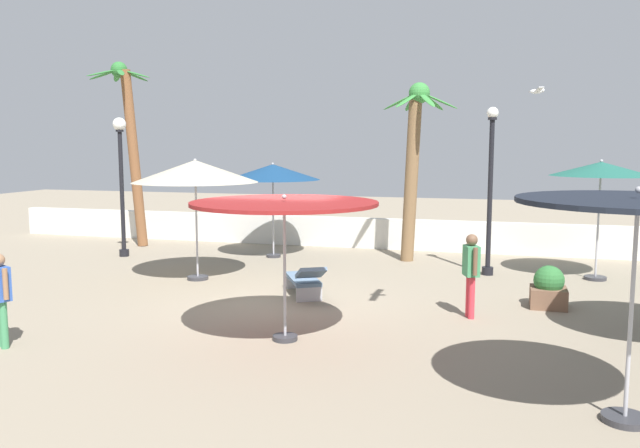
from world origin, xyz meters
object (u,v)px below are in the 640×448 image
(lamp_post_1, at_px, (121,171))
(guest_0, at_px, (471,268))
(lounge_chair_0, at_px, (305,278))
(patio_umbrella_0, at_px, (195,172))
(patio_umbrella_3, at_px, (284,207))
(planter, at_px, (549,289))
(palm_tree_0, at_px, (130,135))
(patio_umbrella_5, at_px, (601,170))
(guest_1, at_px, (0,292))
(patio_umbrella_2, at_px, (637,214))
(palm_tree_1, at_px, (414,153))
(lamp_post_0, at_px, (490,188))
(patio_umbrella_1, at_px, (273,172))
(seagull_0, at_px, (537,91))

(lamp_post_1, bearing_deg, guest_0, -22.21)
(lounge_chair_0, bearing_deg, patio_umbrella_0, 161.48)
(patio_umbrella_3, height_order, planter, patio_umbrella_3)
(planter, bearing_deg, guest_0, -140.29)
(lounge_chair_0, height_order, planter, planter)
(palm_tree_0, bearing_deg, patio_umbrella_5, -6.81)
(patio_umbrella_0, xyz_separation_m, lounge_chair_0, (3.04, -1.02, -2.20))
(patio_umbrella_5, xyz_separation_m, planter, (-1.28, -3.12, -2.26))
(patio_umbrella_3, height_order, lounge_chair_0, patio_umbrella_3)
(patio_umbrella_5, xyz_separation_m, palm_tree_0, (-13.68, 1.64, 0.90))
(guest_1, bearing_deg, lounge_chair_0, 51.54)
(patio_umbrella_0, relative_size, patio_umbrella_2, 1.07)
(palm_tree_1, bearing_deg, patio_umbrella_5, -15.90)
(patio_umbrella_5, bearing_deg, lamp_post_0, -177.37)
(patio_umbrella_3, relative_size, patio_umbrella_5, 1.06)
(patio_umbrella_5, height_order, lamp_post_0, lamp_post_0)
(patio_umbrella_0, bearing_deg, palm_tree_1, 40.11)
(lounge_chair_0, bearing_deg, planter, 5.84)
(palm_tree_1, relative_size, lamp_post_1, 1.23)
(guest_1, xyz_separation_m, planter, (8.63, 5.13, -0.54))
(guest_0, bearing_deg, lamp_post_0, 86.91)
(lounge_chair_0, xyz_separation_m, guest_1, (-3.67, -4.62, 0.51))
(lamp_post_0, height_order, guest_0, lamp_post_0)
(patio_umbrella_3, distance_m, palm_tree_0, 11.60)
(patio_umbrella_1, distance_m, lamp_post_0, 6.13)
(patio_umbrella_1, height_order, patio_umbrella_2, patio_umbrella_2)
(patio_umbrella_1, relative_size, patio_umbrella_2, 0.98)
(patio_umbrella_1, bearing_deg, planter, -28.44)
(patio_umbrella_1, relative_size, guest_1, 1.79)
(patio_umbrella_5, height_order, palm_tree_0, palm_tree_0)
(patio_umbrella_2, bearing_deg, palm_tree_1, 111.30)
(lounge_chair_0, xyz_separation_m, guest_0, (3.48, -0.72, 0.55))
(seagull_0, bearing_deg, palm_tree_0, -179.97)
(guest_1, bearing_deg, guest_0, 28.61)
(patio_umbrella_5, relative_size, lounge_chair_0, 1.54)
(guest_0, bearing_deg, seagull_0, 77.69)
(patio_umbrella_5, distance_m, guest_0, 5.42)
(lamp_post_1, relative_size, guest_0, 2.52)
(patio_umbrella_2, xyz_separation_m, palm_tree_0, (-12.92, 10.20, 1.07))
(palm_tree_0, relative_size, planter, 6.88)
(patio_umbrella_2, relative_size, palm_tree_0, 0.48)
(guest_1, bearing_deg, planter, 30.72)
(patio_umbrella_3, bearing_deg, lamp_post_0, 64.34)
(patio_umbrella_2, height_order, palm_tree_0, palm_tree_0)
(patio_umbrella_5, relative_size, palm_tree_1, 0.59)
(lamp_post_1, height_order, seagull_0, seagull_0)
(patio_umbrella_1, bearing_deg, palm_tree_0, 171.03)
(patio_umbrella_0, distance_m, patio_umbrella_1, 3.51)
(lamp_post_0, xyz_separation_m, guest_0, (-0.23, -4.23, -1.23))
(lamp_post_1, distance_m, seagull_0, 11.74)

